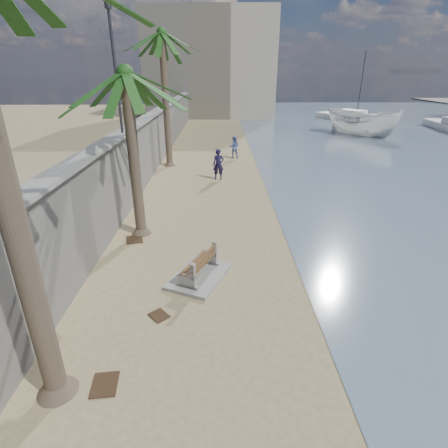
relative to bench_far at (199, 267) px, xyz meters
name	(u,v)px	position (x,y,z in m)	size (l,w,h in m)	color
ground_plane	(255,434)	(1.34, -5.37, -0.39)	(140.00, 140.00, 0.00)	#99865E
seawall	(154,141)	(-3.86, 14.63, 1.36)	(0.45, 70.00, 3.50)	gray
wall_cap	(152,114)	(-3.86, 14.63, 3.16)	(0.80, 70.00, 0.12)	gray
end_building	(210,65)	(-0.66, 46.63, 6.61)	(18.00, 12.00, 14.00)	#B7AA93
bench_far	(199,267)	(0.00, 0.00, 0.00)	(2.21, 2.57, 0.90)	gray
palm_mid	(125,75)	(-2.58, 3.45, 5.67)	(5.00, 5.00, 7.04)	brown
palm_back	(162,35)	(-2.89, 14.86, 7.87)	(5.00, 5.00, 9.31)	brown
streetlight	(114,59)	(-3.76, 6.63, 6.25)	(0.28, 0.28, 5.12)	#2D2D33
person_a	(218,162)	(0.60, 11.36, 0.68)	(0.77, 0.52, 2.14)	#171232
person_b	(234,146)	(1.78, 17.23, 0.53)	(0.89, 0.69, 1.84)	#5369AC
boat_cruiser	(362,121)	(15.49, 27.53, 1.04)	(3.11, 3.21, 3.66)	silver
yacht_far	(345,118)	(17.81, 39.49, -0.04)	(8.58, 2.40, 1.50)	silver
sailboat_west	(356,118)	(19.61, 40.23, -0.09)	(6.93, 5.43, 8.79)	silver
debris_b	(105,384)	(-1.79, -4.23, -0.38)	(0.67, 0.54, 0.03)	#382616
debris_c	(135,239)	(-2.73, 2.85, -0.38)	(0.78, 0.63, 0.03)	#382616
debris_d	(159,315)	(-1.00, -1.93, -0.38)	(0.53, 0.42, 0.03)	#382616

